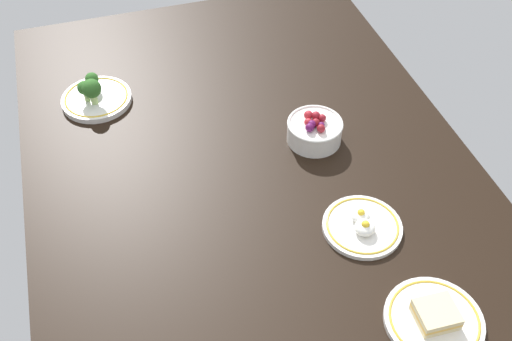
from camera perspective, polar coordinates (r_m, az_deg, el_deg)
dining_table at (r=144.13cm, az=0.00°, el=-1.10°), size 159.81×104.96×4.00cm
plate_sandwich at (r=123.29cm, az=16.32°, el=-13.16°), size 18.97×18.97×4.43cm
plate_eggs at (r=133.69cm, az=9.91°, el=-5.09°), size 17.28×17.28×4.29cm
plate_broccoli at (r=166.63cm, az=-14.82°, el=6.78°), size 18.30×18.30×8.77cm
bowl_berries at (r=150.09cm, az=5.49°, el=3.78°), size 13.70×13.70×7.51cm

